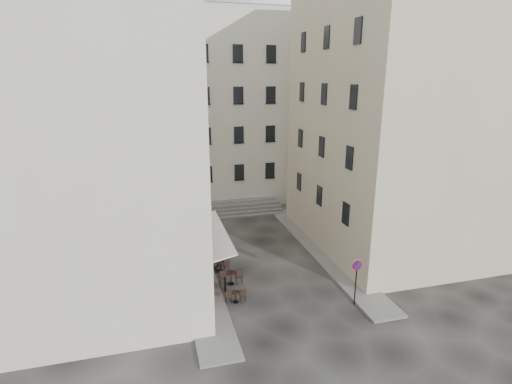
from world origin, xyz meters
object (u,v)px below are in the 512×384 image
object	(u,v)px
no_parking_sign	(357,273)
bistro_table_b	(231,277)
bistro_table_a	(236,296)
pedestrian	(214,246)

from	to	relation	value
no_parking_sign	bistro_table_b	xyz separation A→B (m)	(-6.15, 3.95, -1.40)
bistro_table_a	bistro_table_b	xyz separation A→B (m)	(0.15, 2.04, 0.09)
pedestrian	bistro_table_a	bearing A→B (deg)	50.33
no_parking_sign	bistro_table_a	distance (m)	6.75
no_parking_sign	pedestrian	bearing A→B (deg)	129.66
bistro_table_a	pedestrian	xyz separation A→B (m)	(-0.25, 5.91, 0.49)
bistro_table_b	pedestrian	size ratio (longest dim) A/B	0.78
bistro_table_a	pedestrian	distance (m)	5.93
bistro_table_a	bistro_table_b	bearing A→B (deg)	85.75
no_parking_sign	bistro_table_a	world-z (taller)	no_parking_sign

